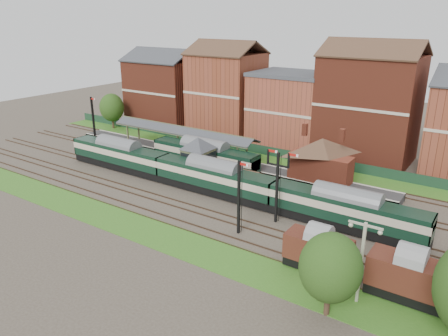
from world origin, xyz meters
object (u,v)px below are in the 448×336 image
Objects in this scene: semaphore_bracket at (277,183)px; platform_railcar at (205,156)px; dmu_train at (214,177)px; signal_box at (198,157)px; goods_van_a at (318,250)px.

semaphore_bracket is 0.48× the size of platform_railcar.
dmu_train is at bearing 166.10° from semaphore_bracket.
signal_box reaches higher than dmu_train.
signal_box is at bearing -67.78° from platform_railcar.
platform_railcar is 28.47m from goods_van_a.
dmu_train is (4.93, -3.25, -0.89)m from signal_box.
signal_box is 0.35× the size of platform_railcar.
signal_box is 3.62m from platform_railcar.
goods_van_a is at bearing -27.05° from dmu_train.
semaphore_bracket is at bearing 139.16° from goods_van_a.
platform_railcar is 2.97× the size of goods_van_a.
platform_railcar is at bearing 151.19° from semaphore_bracket.
dmu_train is at bearing 152.95° from goods_van_a.
signal_box is 16.16m from semaphore_bracket.
semaphore_bracket is at bearing -28.81° from platform_railcar.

